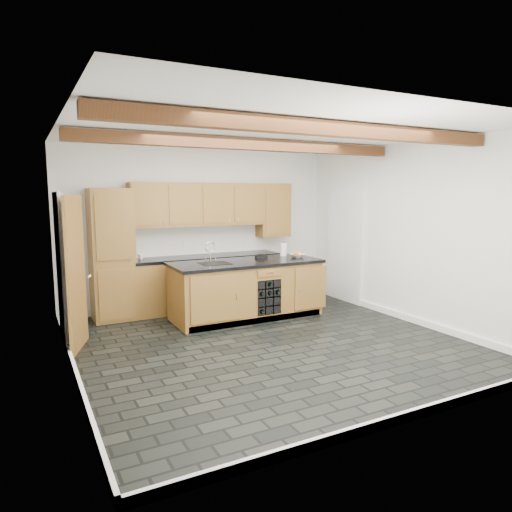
{
  "coord_description": "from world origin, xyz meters",
  "views": [
    {
      "loc": [
        -2.93,
        -5.26,
        2.03
      ],
      "look_at": [
        0.22,
        0.8,
        1.08
      ],
      "focal_mm": 32.0,
      "sensor_mm": 36.0,
      "label": 1
    }
  ],
  "objects_px": {
    "fruit_bowl": "(297,256)",
    "kitchen_scale": "(261,256)",
    "island": "(247,289)",
    "paper_towel": "(284,250)"
  },
  "relations": [
    {
      "from": "kitchen_scale",
      "to": "fruit_bowl",
      "type": "distance_m",
      "value": 0.62
    },
    {
      "from": "island",
      "to": "fruit_bowl",
      "type": "relative_size",
      "value": 9.86
    },
    {
      "from": "kitchen_scale",
      "to": "fruit_bowl",
      "type": "height_order",
      "value": "fruit_bowl"
    },
    {
      "from": "island",
      "to": "fruit_bowl",
      "type": "height_order",
      "value": "fruit_bowl"
    },
    {
      "from": "kitchen_scale",
      "to": "fruit_bowl",
      "type": "bearing_deg",
      "value": -11.11
    },
    {
      "from": "island",
      "to": "fruit_bowl",
      "type": "bearing_deg",
      "value": -0.73
    },
    {
      "from": "island",
      "to": "kitchen_scale",
      "type": "distance_m",
      "value": 0.66
    },
    {
      "from": "fruit_bowl",
      "to": "kitchen_scale",
      "type": "bearing_deg",
      "value": 158.21
    },
    {
      "from": "island",
      "to": "paper_towel",
      "type": "bearing_deg",
      "value": 17.25
    },
    {
      "from": "island",
      "to": "kitchen_scale",
      "type": "relative_size",
      "value": 11.6
    }
  ]
}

